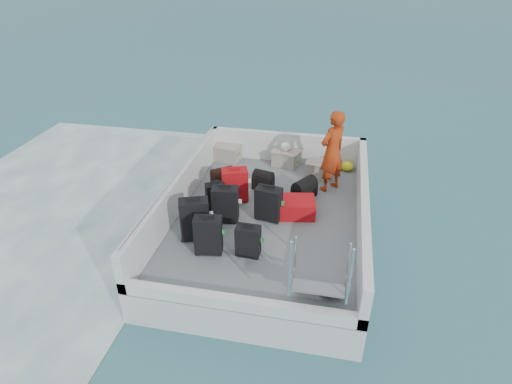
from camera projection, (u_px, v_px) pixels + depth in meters
The scene contains 23 objects.
ground at pixel (267, 242), 8.44m from camera, with size 160.00×160.00×0.00m, color #1C5163.
wake_foam at pixel (49, 215), 9.26m from camera, with size 10.00×10.00×0.00m, color white.
ferry_hull at pixel (267, 229), 8.29m from camera, with size 3.60×5.00×0.60m, color silver.
deck at pixel (267, 216), 8.14m from camera, with size 3.30×4.70×0.02m, color slate.
deck_fittings at pixel (284, 210), 7.61m from camera, with size 3.60×5.00×0.90m.
suitcase_0 at pixel (195, 220), 7.33m from camera, with size 0.50×0.28×0.77m, color black.
suitcase_2 at pixel (216, 196), 8.25m from camera, with size 0.36×0.22×0.53m, color black.
suitcase_3 at pixel (208, 236), 7.00m from camera, with size 0.45×0.26×0.68m, color black.
suitcase_4 at pixel (225, 205), 7.82m from camera, with size 0.47×0.28×0.69m, color black.
suitcase_5 at pixel (235, 185), 8.44m from camera, with size 0.50×0.30×0.69m, color #A70C15.
suitcase_6 at pixel (248, 241), 6.98m from camera, with size 0.40×0.24×0.55m, color black.
suitcase_7 at pixel (268, 204), 7.87m from camera, with size 0.47×0.27×0.66m, color black.
suitcase_8 at pixel (293, 207), 8.09m from camera, with size 0.54×0.82×0.32m, color #A70C15.
duffel_0 at pixel (223, 179), 9.06m from camera, with size 0.46×0.30×0.32m, color black, non-canonical shape.
duffel_1 at pixel (263, 182), 8.95m from camera, with size 0.40×0.30×0.32m, color black, non-canonical shape.
duffel_2 at pixel (304, 190), 8.64m from camera, with size 0.51×0.30×0.32m, color black, non-canonical shape.
crate_0 at pixel (227, 153), 10.14m from camera, with size 0.57×0.39×0.34m, color #A29A8D.
crate_1 at pixel (286, 158), 9.89m from camera, with size 0.58×0.40×0.35m, color #A29A8D.
crate_2 at pixel (285, 158), 9.90m from camera, with size 0.57×0.39×0.34m, color #A29A8D.
crate_3 at pixel (319, 170), 9.40m from camera, with size 0.55×0.38×0.33m, color #A29A8D.
yellow_bag at pixel (347, 166), 9.69m from camera, with size 0.28×0.26×0.22m, color yellow.
white_bag at pixel (286, 148), 9.77m from camera, with size 0.24×0.24×0.18m, color white.
passenger at pixel (332, 152), 8.60m from camera, with size 0.63×0.41×1.71m, color #E94416.
Camera 1 is at (1.13, -6.70, 5.12)m, focal length 30.00 mm.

